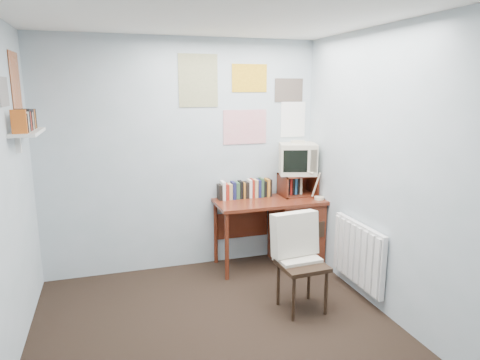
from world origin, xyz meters
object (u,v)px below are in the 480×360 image
(desk, at_px, (291,228))
(tv_riser, at_px, (298,185))
(desk_lamp, at_px, (320,182))
(radiator, at_px, (358,253))
(wall_shelf, at_px, (28,132))
(crt_tv, at_px, (297,157))
(desk_chair, at_px, (302,266))

(desk, distance_m, tv_riser, 0.51)
(desk_lamp, distance_m, radiator, 0.95)
(desk, xyz_separation_m, desk_lamp, (0.27, -0.14, 0.55))
(desk, relative_size, wall_shelf, 1.94)
(desk_lamp, bearing_deg, crt_tv, 132.30)
(tv_riser, distance_m, crt_tv, 0.32)
(desk_chair, relative_size, desk_lamp, 2.17)
(tv_riser, relative_size, wall_shelf, 0.65)
(desk_lamp, xyz_separation_m, wall_shelf, (-2.84, -0.24, 0.66))
(desk_chair, xyz_separation_m, desk_lamp, (0.62, 0.90, 0.53))
(tv_riser, bearing_deg, desk, -137.04)
(crt_tv, distance_m, radiator, 1.33)
(desk, xyz_separation_m, wall_shelf, (-2.57, -0.38, 1.21))
(desk_chair, height_order, desk_lamp, desk_lamp)
(crt_tv, relative_size, wall_shelf, 0.66)
(desk, relative_size, radiator, 1.50)
(tv_riser, bearing_deg, crt_tv, 106.09)
(desk_chair, distance_m, radiator, 0.65)
(desk_lamp, relative_size, wall_shelf, 0.63)
(desk_chair, distance_m, wall_shelf, 2.60)
(desk, bearing_deg, desk_chair, -108.82)
(desk_chair, xyz_separation_m, tv_riser, (0.47, 1.15, 0.46))
(wall_shelf, bearing_deg, desk, 8.40)
(desk_chair, relative_size, tv_riser, 2.12)
(desk, height_order, desk_chair, desk_chair)
(crt_tv, bearing_deg, radiator, -64.42)
(desk, height_order, radiator, desk)
(tv_riser, bearing_deg, wall_shelf, -169.68)
(desk, bearing_deg, wall_shelf, -171.60)
(desk, bearing_deg, tv_riser, 42.96)
(tv_riser, bearing_deg, radiator, -80.72)
(desk_lamp, height_order, crt_tv, crt_tv)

